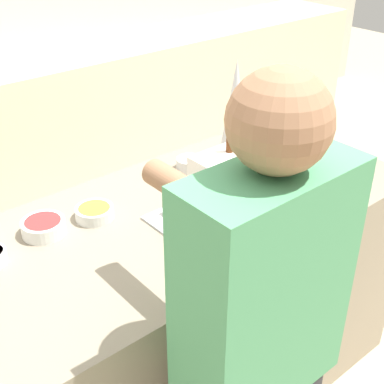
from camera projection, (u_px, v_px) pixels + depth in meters
name	position (u px, v px, depth m)	size (l,w,h in m)	color
kitchen_island	(184.00, 309.00, 2.03)	(1.69, 0.78, 0.88)	gray
baking_tray	(223.00, 216.00, 1.78)	(0.43, 0.34, 0.01)	silver
gingerbread_house	(224.00, 186.00, 1.72)	(0.17, 0.17, 0.29)	#5B2D14
decorative_tree	(235.00, 109.00, 2.09)	(0.12, 0.12, 0.40)	silver
candy_bowl_front_corner	(94.00, 212.00, 1.77)	(0.13, 0.13, 0.04)	silver
candy_bowl_far_right	(189.00, 163.00, 2.06)	(0.10, 0.10, 0.05)	silver
candy_bowl_center_rear	(263.00, 140.00, 2.24)	(0.09, 0.09, 0.05)	white
candy_bowl_far_left	(43.00, 227.00, 1.68)	(0.14, 0.14, 0.05)	white
person	(256.00, 368.00, 1.32)	(0.41, 0.52, 1.57)	#333338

